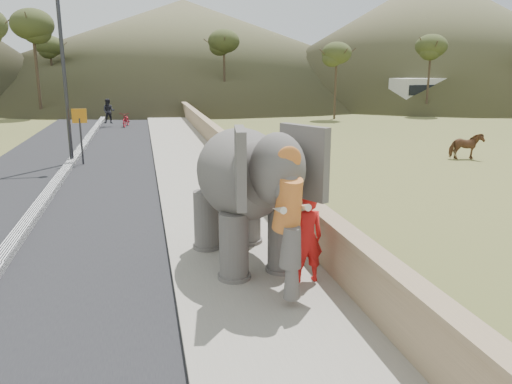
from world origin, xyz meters
TOP-DOWN VIEW (x-y plane):
  - ground at (0.00, 0.00)m, footprint 160.00×160.00m
  - road at (-5.00, 10.00)m, footprint 7.00×120.00m
  - median at (-5.00, 10.00)m, footprint 0.35×120.00m
  - walkway at (0.00, 10.00)m, footprint 3.00×120.00m
  - parapet at (1.65, 10.00)m, footprint 0.30×120.00m
  - lamppost at (-4.69, 12.57)m, footprint 1.76×0.36m
  - signboard at (-4.50, 12.18)m, footprint 0.60×0.08m
  - cow at (12.39, 9.73)m, footprint 1.52×0.88m
  - distant_car at (20.41, 36.91)m, footprint 4.36×2.07m
  - bus_white at (26.27, 33.39)m, footprint 11.28×4.84m
  - bus_orange at (30.39, 33.84)m, footprint 11.26×4.23m
  - hill_right at (36.00, 52.00)m, footprint 56.00×56.00m
  - hill_far at (5.00, 70.00)m, footprint 80.00×80.00m
  - elephant_and_man at (0.02, -0.35)m, footprint 2.63×4.28m
  - motorcyclist at (-3.55, 26.44)m, footprint 2.07×1.95m
  - trees at (0.71, 28.30)m, footprint 47.35×43.43m

SIDE VIEW (x-z plane):
  - ground at x=0.00m, z-range 0.00..0.00m
  - road at x=-5.00m, z-range 0.00..0.03m
  - walkway at x=0.00m, z-range 0.00..0.15m
  - median at x=-5.00m, z-range 0.00..0.22m
  - parapet at x=1.65m, z-range 0.00..1.10m
  - cow at x=12.39m, z-range 0.00..1.21m
  - distant_car at x=20.41m, z-range 0.00..1.44m
  - motorcyclist at x=-3.55m, z-range -0.22..1.76m
  - bus_white at x=26.27m, z-range 0.00..3.10m
  - bus_orange at x=30.39m, z-range 0.00..3.10m
  - elephant_and_man at x=0.02m, z-range 0.14..3.05m
  - signboard at x=-4.50m, z-range 0.44..2.84m
  - trees at x=0.71m, z-range -0.58..8.36m
  - lamppost at x=-4.69m, z-range 0.87..8.87m
  - hill_far at x=5.00m, z-range 0.00..14.00m
  - hill_right at x=36.00m, z-range 0.00..16.00m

